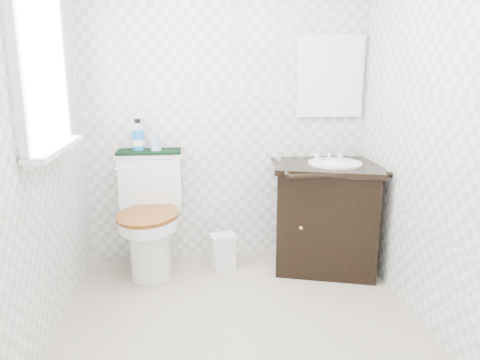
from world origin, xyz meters
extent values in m
plane|color=#BBAE97|center=(0.00, 0.00, 0.00)|extent=(2.40, 2.40, 0.00)
plane|color=white|center=(0.00, 1.20, 1.20)|extent=(2.40, 0.00, 2.40)
plane|color=white|center=(0.00, -1.20, 1.20)|extent=(2.40, 0.00, 2.40)
plane|color=white|center=(-1.10, 0.00, 1.20)|extent=(0.00, 2.40, 2.40)
plane|color=white|center=(1.10, 0.00, 1.20)|extent=(0.00, 2.40, 2.40)
cube|color=white|center=(-1.07, 0.25, 1.55)|extent=(0.02, 0.70, 0.90)
cube|color=silver|center=(0.81, 1.18, 1.45)|extent=(0.50, 0.02, 0.60)
cylinder|color=white|center=(-0.59, 0.82, 0.22)|extent=(0.29, 0.29, 0.44)
cube|color=white|center=(-0.59, 1.07, 0.22)|extent=(0.29, 0.28, 0.44)
cube|color=white|center=(-0.59, 1.09, 0.65)|extent=(0.46, 0.18, 0.42)
cube|color=white|center=(-0.59, 1.09, 0.88)|extent=(0.49, 0.20, 0.03)
cylinder|color=white|center=(-0.59, 0.78, 0.44)|extent=(0.42, 0.42, 0.08)
cylinder|color=brown|center=(-0.59, 0.78, 0.50)|extent=(0.52, 0.52, 0.02)
cube|color=black|center=(0.76, 0.90, 0.39)|extent=(0.86, 0.79, 0.78)
cube|color=black|center=(0.76, 0.90, 0.80)|extent=(0.91, 0.84, 0.04)
cylinder|color=white|center=(0.79, 0.87, 0.83)|extent=(0.40, 0.40, 0.01)
ellipsoid|color=white|center=(0.79, 0.87, 0.77)|extent=(0.34, 0.34, 0.17)
cylinder|color=silver|center=(0.79, 1.04, 0.87)|extent=(0.02, 0.02, 0.10)
cube|color=white|center=(-0.05, 0.94, 0.12)|extent=(0.20, 0.17, 0.24)
cube|color=white|center=(-0.05, 0.94, 0.26)|extent=(0.22, 0.19, 0.03)
cube|color=black|center=(-0.59, 1.09, 0.90)|extent=(0.48, 0.22, 0.02)
cylinder|color=blue|center=(-0.67, 1.11, 0.99)|extent=(0.08, 0.08, 0.15)
cylinder|color=silver|center=(-0.67, 1.11, 1.09)|extent=(0.08, 0.08, 0.05)
cylinder|color=black|center=(-0.67, 1.11, 1.13)|extent=(0.04, 0.04, 0.03)
cone|color=#89AEE1|center=(-0.54, 1.09, 0.96)|extent=(0.08, 0.08, 0.10)
ellipsoid|color=teal|center=(0.74, 1.00, 0.83)|extent=(0.07, 0.04, 0.02)
camera|label=1|loc=(-0.25, -2.44, 1.53)|focal=35.00mm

